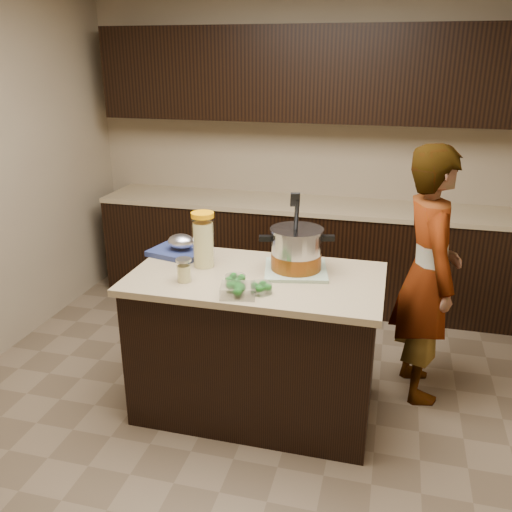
% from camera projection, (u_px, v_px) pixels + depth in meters
% --- Properties ---
extents(ground_plane, '(4.00, 4.00, 0.00)m').
position_uv_depth(ground_plane, '(256.00, 406.00, 3.45)').
color(ground_plane, brown).
rests_on(ground_plane, ground).
extents(room_shell, '(4.04, 4.04, 2.72)m').
position_uv_depth(room_shell, '(256.00, 132.00, 2.85)').
color(room_shell, tan).
rests_on(room_shell, ground).
extents(back_cabinets, '(3.60, 0.63, 2.33)m').
position_uv_depth(back_cabinets, '(306.00, 197.00, 4.70)').
color(back_cabinets, black).
rests_on(back_cabinets, ground).
extents(island, '(1.46, 0.81, 0.90)m').
position_uv_depth(island, '(256.00, 343.00, 3.29)').
color(island, black).
rests_on(island, ground).
extents(dish_towel, '(0.43, 0.43, 0.02)m').
position_uv_depth(dish_towel, '(296.00, 270.00, 3.19)').
color(dish_towel, '#608F61').
rests_on(dish_towel, island).
extents(stock_pot, '(0.43, 0.38, 0.44)m').
position_uv_depth(stock_pot, '(296.00, 252.00, 3.15)').
color(stock_pot, '#B7B7BC').
rests_on(stock_pot, dish_towel).
extents(lemonade_pitcher, '(0.17, 0.17, 0.33)m').
position_uv_depth(lemonade_pitcher, '(203.00, 242.00, 3.22)').
color(lemonade_pitcher, '#D7CD83').
rests_on(lemonade_pitcher, island).
extents(mason_jar, '(0.10, 0.10, 0.14)m').
position_uv_depth(mason_jar, '(184.00, 271.00, 3.03)').
color(mason_jar, '#D7CD83').
rests_on(mason_jar, island).
extents(broccoli_tub_left, '(0.15, 0.15, 0.06)m').
position_uv_depth(broccoli_tub_left, '(235.00, 281.00, 2.99)').
color(broccoli_tub_left, silver).
rests_on(broccoli_tub_left, island).
extents(broccoli_tub_right, '(0.15, 0.15, 0.06)m').
position_uv_depth(broccoli_tub_right, '(261.00, 288.00, 2.90)').
color(broccoli_tub_right, silver).
rests_on(broccoli_tub_right, island).
extents(broccoli_tub_rect, '(0.21, 0.17, 0.07)m').
position_uv_depth(broccoli_tub_rect, '(238.00, 291.00, 2.85)').
color(broccoli_tub_rect, silver).
rests_on(broccoli_tub_rect, island).
extents(blue_tray, '(0.39, 0.34, 0.13)m').
position_uv_depth(blue_tray, '(180.00, 248.00, 3.45)').
color(blue_tray, navy).
rests_on(blue_tray, island).
extents(person, '(0.52, 0.67, 1.63)m').
position_uv_depth(person, '(428.00, 275.00, 3.36)').
color(person, gray).
rests_on(person, ground).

